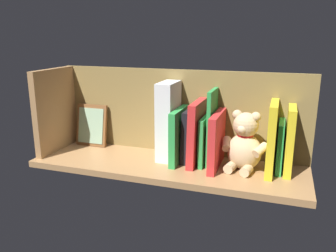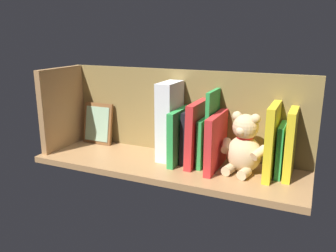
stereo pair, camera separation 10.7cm
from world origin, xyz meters
TOP-DOWN VIEW (x-y plane):
  - ground_plane at (0.00, 0.00)cm, footprint 95.56×29.75cm
  - shelf_back_panel at (0.00, -12.63)cm, footprint 95.56×1.50cm
  - shelf_side_divider at (45.78, 0.00)cm, footprint 2.40×23.75cm
  - book_0 at (-39.95, -4.67)cm, footprint 2.42×13.61cm
  - book_1 at (-37.21, -5.30)cm, footprint 1.94×12.35cm
  - book_2 at (-34.44, -3.12)cm, footprint 2.45×16.72cm
  - teddy_bear at (-25.90, -2.66)cm, footprint 15.84×14.46cm
  - book_3 at (-16.80, -1.84)cm, footprint 2.47×19.28cm
  - book_4 at (-14.29, -5.13)cm, footprint 1.33×12.69cm
  - book_5 at (-12.17, -4.30)cm, footprint 1.67×14.35cm
  - book_6 at (-9.41, -3.10)cm, footprint 3.12×16.75cm
  - book_7 at (-6.20, -5.04)cm, footprint 3.21×12.87cm
  - book_8 at (-3.13, -2.87)cm, footprint 2.39×17.22cm
  - dictionary_thick_white at (1.47, -4.80)cm, footprint 5.67×13.15cm
  - picture_frame_leaning at (35.78, -9.00)cm, footprint 13.08×4.34cm

SIDE VIEW (x-z plane):
  - ground_plane at x=0.00cm, z-range -2.20..0.00cm
  - picture_frame_leaning at x=35.78cm, z-range -0.11..16.68cm
  - book_5 at x=-12.17cm, z-range 0.00..16.70cm
  - book_1 at x=-37.21cm, z-range -0.01..16.74cm
  - teddy_bear at x=-25.90cm, z-range -1.20..18.79cm
  - book_7 at x=-6.20cm, z-range -0.04..18.57cm
  - book_3 at x=-16.80cm, z-range 0.00..18.81cm
  - book_8 at x=-3.13cm, z-range -0.01..19.04cm
  - book_0 at x=-39.95cm, z-range 0.00..21.84cm
  - book_6 at x=-9.41cm, z-range -0.03..22.08cm
  - book_2 at x=-34.44cm, z-range 0.00..23.28cm
  - book_4 at x=-14.29cm, z-range 0.00..25.99cm
  - dictionary_thick_white at x=1.47cm, z-range 0.00..27.91cm
  - shelf_back_panel at x=0.00cm, z-range 0.00..31.55cm
  - shelf_side_divider at x=45.78cm, z-range 0.00..31.55cm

